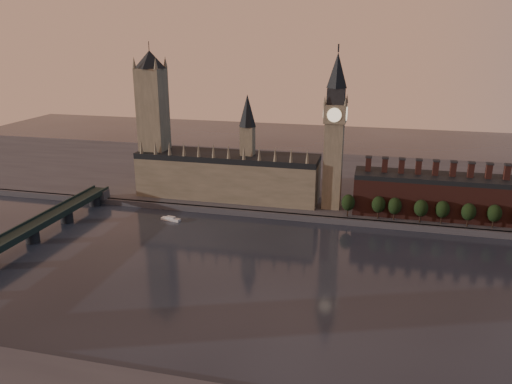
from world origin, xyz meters
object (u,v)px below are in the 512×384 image
big_ben (335,130)px  river_boat (171,219)px  victoria_tower (153,118)px  westminster_bridge (8,243)px

big_ben → river_boat: (-100.50, -40.21, -55.81)m
victoria_tower → westminster_bridge: size_ratio=0.54×
big_ben → westminster_bridge: size_ratio=0.54×
big_ben → river_boat: bearing=-158.2°
victoria_tower → river_boat: bearing=-56.9°
victoria_tower → westminster_bridge: bearing=-106.6°
westminster_bridge → river_boat: 97.24m
big_ben → river_boat: big_ben is taller
westminster_bridge → river_boat: westminster_bridge is taller
victoria_tower → big_ben: (130.00, -5.00, -2.26)m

